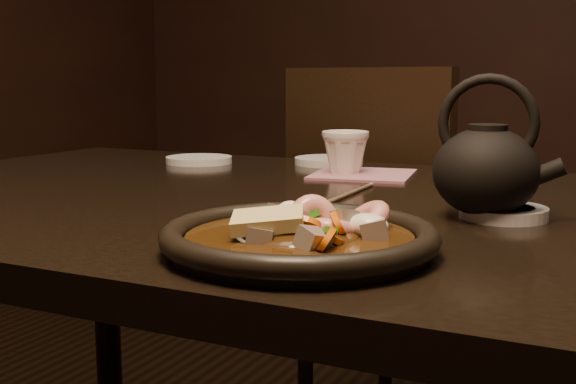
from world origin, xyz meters
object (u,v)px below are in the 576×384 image
at_px(plate, 299,239).
at_px(tea_cup, 345,151).
at_px(teapot, 487,167).
at_px(table, 326,253).
at_px(chair, 394,253).

distance_m(plate, tea_cup, 0.57).
distance_m(plate, teapot, 0.29).
height_order(table, tea_cup, tea_cup).
bearing_deg(tea_cup, chair, 95.44).
bearing_deg(teapot, plate, -123.29).
relative_size(table, chair, 1.70).
height_order(plate, tea_cup, tea_cup).
bearing_deg(tea_cup, teapot, -44.90).
xyz_separation_m(chair, teapot, (0.34, -0.72, 0.30)).
height_order(chair, plate, chair).
relative_size(plate, tea_cup, 3.30).
bearing_deg(plate, teapot, 62.51).
bearing_deg(plate, chair, 102.23).
height_order(table, plate, plate).
xyz_separation_m(table, chair, (-0.11, 0.67, -0.16)).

